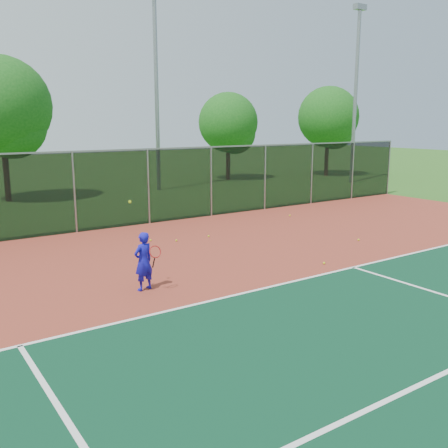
% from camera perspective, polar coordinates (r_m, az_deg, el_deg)
% --- Properties ---
extents(ground, '(120.00, 120.00, 0.00)m').
position_cam_1_polar(ground, '(11.42, 19.26, -10.00)').
color(ground, '#285B1A').
rests_on(ground, ground).
extents(court_apron, '(30.00, 20.00, 0.02)m').
position_cam_1_polar(court_apron, '(12.61, 11.92, -7.47)').
color(court_apron, '#993927').
rests_on(court_apron, ground).
extents(fence_back, '(30.00, 0.06, 3.03)m').
position_cam_1_polar(fence_back, '(20.31, -8.64, 4.36)').
color(fence_back, black).
rests_on(fence_back, court_apron).
extents(tennis_player, '(0.60, 0.65, 2.24)m').
position_cam_1_polar(tennis_player, '(12.32, -9.18, -4.21)').
color(tennis_player, '#1613B6').
rests_on(tennis_player, court_apron).
extents(practice_ball_1, '(0.07, 0.07, 0.07)m').
position_cam_1_polar(practice_ball_1, '(17.95, 15.12, -1.75)').
color(practice_ball_1, '#C0D819').
rests_on(practice_ball_1, court_apron).
extents(practice_ball_2, '(0.07, 0.07, 0.07)m').
position_cam_1_polar(practice_ball_2, '(14.79, 11.37, -4.41)').
color(practice_ball_2, '#C0D819').
rests_on(practice_ball_2, court_apron).
extents(practice_ball_3, '(0.07, 0.07, 0.07)m').
position_cam_1_polar(practice_ball_3, '(17.89, -1.77, -1.39)').
color(practice_ball_3, '#C0D819').
rests_on(practice_ball_3, court_apron).
extents(practice_ball_5, '(0.07, 0.07, 0.07)m').
position_cam_1_polar(practice_ball_5, '(22.00, 7.54, 0.97)').
color(practice_ball_5, '#C0D819').
rests_on(practice_ball_5, court_apron).
extents(practice_ball_6, '(0.07, 0.07, 0.07)m').
position_cam_1_polar(practice_ball_6, '(17.32, -5.47, -1.88)').
color(practice_ball_6, '#C0D819').
rests_on(practice_ball_6, court_apron).
extents(practice_ball_7, '(0.07, 0.07, 0.07)m').
position_cam_1_polar(practice_ball_7, '(17.46, -8.39, -1.84)').
color(practice_ball_7, '#C0D819').
rests_on(practice_ball_7, court_apron).
extents(floodlight_n, '(0.90, 0.40, 11.47)m').
position_cam_1_polar(floodlight_n, '(30.55, -7.76, 16.06)').
color(floodlight_n, gray).
rests_on(floodlight_n, ground).
extents(floodlight_ne, '(0.90, 0.40, 11.47)m').
position_cam_1_polar(floodlight_ne, '(35.30, 14.85, 15.17)').
color(floodlight_ne, gray).
rests_on(floodlight_ne, ground).
extents(tree_back_left, '(5.03, 5.03, 7.38)m').
position_cam_1_polar(tree_back_left, '(28.15, -23.92, 11.77)').
color(tree_back_left, '#392014').
rests_on(tree_back_left, ground).
extents(tree_back_mid, '(4.17, 4.17, 6.13)m').
position_cam_1_polar(tree_back_mid, '(35.79, 0.67, 11.23)').
color(tree_back_mid, '#392014').
rests_on(tree_back_mid, ground).
extents(tree_back_right, '(4.58, 4.58, 6.73)m').
position_cam_1_polar(tree_back_right, '(39.41, 12.00, 11.57)').
color(tree_back_right, '#392014').
rests_on(tree_back_right, ground).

